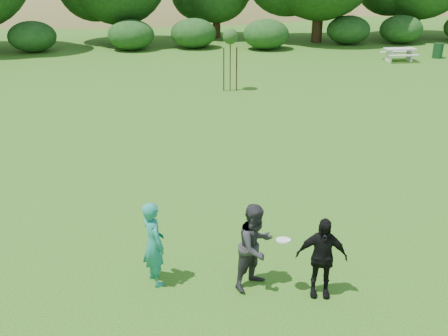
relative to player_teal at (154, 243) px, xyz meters
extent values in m
plane|color=#19470C|center=(1.71, -0.13, -0.86)|extent=(120.00, 120.00, 0.00)
imported|color=#1C7F6F|center=(0.00, 0.00, 0.00)|extent=(0.63, 0.74, 1.72)
imported|color=#2A292C|center=(1.89, -0.35, 0.00)|extent=(1.06, 1.02, 1.72)
imported|color=black|center=(3.04, -0.77, -0.06)|extent=(1.00, 0.59, 1.60)
cylinder|color=#153B1F|center=(17.31, 20.95, -0.41)|extent=(0.60, 0.60, 0.90)
cylinder|color=white|center=(2.34, -0.62, 0.27)|extent=(0.27, 0.27, 0.07)
cylinder|color=#382016|center=(3.49, 14.57, 0.39)|extent=(0.05, 0.05, 2.50)
sphere|color=#254A1A|center=(3.49, 14.57, 1.64)|extent=(0.70, 0.70, 0.70)
cylinder|color=#3C2317|center=(3.19, 14.57, 0.14)|extent=(0.06, 0.06, 2.00)
cylinder|color=#361F15|center=(3.79, 14.57, 0.14)|extent=(0.06, 0.06, 2.00)
cube|color=#B6B2A8|center=(14.52, 20.32, -0.14)|extent=(1.80, 0.75, 0.08)
cube|color=beige|center=(13.87, 20.32, -0.52)|extent=(0.10, 0.70, 0.68)
cube|color=beige|center=(15.17, 20.32, -0.52)|extent=(0.10, 0.70, 0.68)
cube|color=#B5B1A7|center=(14.52, 19.72, -0.42)|extent=(1.80, 0.28, 0.06)
cube|color=beige|center=(14.52, 20.92, -0.42)|extent=(1.80, 0.28, 0.06)
ellipsoid|color=olive|center=(-23.29, 69.87, -12.96)|extent=(110.00, 70.00, 44.00)
ellipsoid|color=olive|center=(21.71, 71.87, -15.16)|extent=(100.00, 64.00, 52.00)
ellipsoid|color=olive|center=(-3.29, 57.87, -8.56)|extent=(80.00, 50.00, 28.00)
ellipsoid|color=olive|center=(31.71, 59.87, -7.46)|extent=(60.00, 44.00, 24.00)
cylinder|color=#3A2616|center=(-2.29, 28.87, 0.54)|extent=(0.68, 0.68, 2.80)
cylinder|color=#3A2616|center=(4.71, 30.87, 0.28)|extent=(0.60, 0.60, 2.27)
cylinder|color=#3A2616|center=(11.71, 27.87, 0.80)|extent=(0.76, 0.76, 3.32)
cylinder|color=#3A2616|center=(19.71, 28.87, 0.63)|extent=(0.71, 0.71, 2.97)
camera|label=1|loc=(0.30, -8.19, 5.02)|focal=40.00mm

